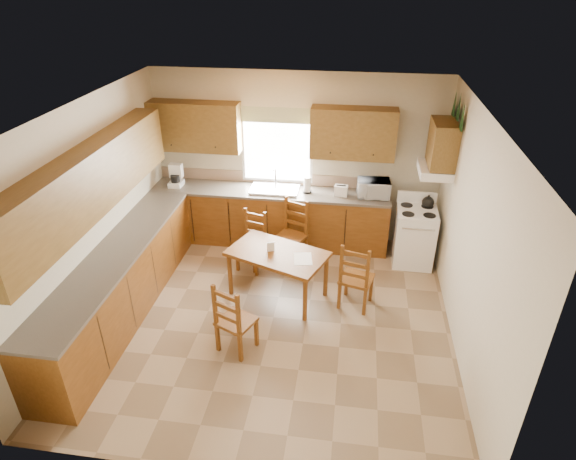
# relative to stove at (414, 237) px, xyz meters

# --- Properties ---
(floor) EXTENTS (4.50, 4.50, 0.00)m
(floor) POSITION_rel_stove_xyz_m (-1.88, -1.64, -0.43)
(floor) COLOR #927758
(floor) RESTS_ON ground
(ceiling) EXTENTS (4.50, 4.50, 0.00)m
(ceiling) POSITION_rel_stove_xyz_m (-1.88, -1.64, 2.27)
(ceiling) COLOR brown
(ceiling) RESTS_ON floor
(wall_left) EXTENTS (4.50, 4.50, 0.00)m
(wall_left) POSITION_rel_stove_xyz_m (-4.13, -1.64, 0.92)
(wall_left) COLOR beige
(wall_left) RESTS_ON floor
(wall_right) EXTENTS (4.50, 4.50, 0.00)m
(wall_right) POSITION_rel_stove_xyz_m (0.37, -1.64, 0.92)
(wall_right) COLOR beige
(wall_right) RESTS_ON floor
(wall_back) EXTENTS (4.50, 4.50, 0.00)m
(wall_back) POSITION_rel_stove_xyz_m (-1.88, 0.61, 0.92)
(wall_back) COLOR beige
(wall_back) RESTS_ON floor
(wall_front) EXTENTS (4.50, 4.50, 0.00)m
(wall_front) POSITION_rel_stove_xyz_m (-1.88, -3.89, 0.92)
(wall_front) COLOR beige
(wall_front) RESTS_ON floor
(lower_cab_back) EXTENTS (3.75, 0.60, 0.88)m
(lower_cab_back) POSITION_rel_stove_xyz_m (-2.25, 0.31, 0.01)
(lower_cab_back) COLOR brown
(lower_cab_back) RESTS_ON floor
(lower_cab_left) EXTENTS (0.60, 3.60, 0.88)m
(lower_cab_left) POSITION_rel_stove_xyz_m (-3.83, -1.79, 0.01)
(lower_cab_left) COLOR brown
(lower_cab_left) RESTS_ON floor
(counter_back) EXTENTS (3.75, 0.63, 0.04)m
(counter_back) POSITION_rel_stove_xyz_m (-2.25, 0.31, 0.47)
(counter_back) COLOR #585047
(counter_back) RESTS_ON lower_cab_back
(counter_left) EXTENTS (0.63, 3.60, 0.04)m
(counter_left) POSITION_rel_stove_xyz_m (-3.83, -1.79, 0.47)
(counter_left) COLOR #585047
(counter_left) RESTS_ON lower_cab_left
(backsplash) EXTENTS (3.75, 0.01, 0.18)m
(backsplash) POSITION_rel_stove_xyz_m (-2.25, 0.60, 0.58)
(backsplash) COLOR #91755E
(backsplash) RESTS_ON counter_back
(upper_cab_back_left) EXTENTS (1.41, 0.33, 0.75)m
(upper_cab_back_left) POSITION_rel_stove_xyz_m (-3.43, 0.44, 1.42)
(upper_cab_back_left) COLOR brown
(upper_cab_back_left) RESTS_ON wall_back
(upper_cab_back_right) EXTENTS (1.25, 0.33, 0.75)m
(upper_cab_back_right) POSITION_rel_stove_xyz_m (-1.02, 0.44, 1.42)
(upper_cab_back_right) COLOR brown
(upper_cab_back_right) RESTS_ON wall_back
(upper_cab_left) EXTENTS (0.33, 3.60, 0.75)m
(upper_cab_left) POSITION_rel_stove_xyz_m (-3.96, -1.79, 1.42)
(upper_cab_left) COLOR brown
(upper_cab_left) RESTS_ON wall_left
(upper_cab_stove) EXTENTS (0.33, 0.62, 0.62)m
(upper_cab_stove) POSITION_rel_stove_xyz_m (0.20, 0.01, 1.47)
(upper_cab_stove) COLOR brown
(upper_cab_stove) RESTS_ON wall_right
(range_hood) EXTENTS (0.44, 0.62, 0.12)m
(range_hood) POSITION_rel_stove_xyz_m (0.15, 0.01, 1.09)
(range_hood) COLOR white
(range_hood) RESTS_ON wall_right
(window_frame) EXTENTS (1.13, 0.02, 1.18)m
(window_frame) POSITION_rel_stove_xyz_m (-2.18, 0.58, 1.12)
(window_frame) COLOR white
(window_frame) RESTS_ON wall_back
(window_pane) EXTENTS (1.05, 0.01, 1.10)m
(window_pane) POSITION_rel_stove_xyz_m (-2.18, 0.57, 1.12)
(window_pane) COLOR white
(window_pane) RESTS_ON wall_back
(window_valance) EXTENTS (1.19, 0.01, 0.24)m
(window_valance) POSITION_rel_stove_xyz_m (-2.18, 0.55, 1.62)
(window_valance) COLOR #58733D
(window_valance) RESTS_ON wall_back
(sink_basin) EXTENTS (0.75, 0.45, 0.04)m
(sink_basin) POSITION_rel_stove_xyz_m (-2.18, 0.31, 0.51)
(sink_basin) COLOR silver
(sink_basin) RESTS_ON counter_back
(pine_decal_a) EXTENTS (0.22, 0.22, 0.36)m
(pine_decal_a) POSITION_rel_stove_xyz_m (0.33, -0.31, 1.95)
(pine_decal_a) COLOR #163917
(pine_decal_a) RESTS_ON wall_right
(pine_decal_b) EXTENTS (0.22, 0.22, 0.36)m
(pine_decal_b) POSITION_rel_stove_xyz_m (0.33, 0.01, 1.99)
(pine_decal_b) COLOR #163917
(pine_decal_b) RESTS_ON wall_right
(pine_decal_c) EXTENTS (0.22, 0.22, 0.36)m
(pine_decal_c) POSITION_rel_stove_xyz_m (0.33, 0.33, 1.95)
(pine_decal_c) COLOR #163917
(pine_decal_c) RESTS_ON wall_right
(stove) EXTENTS (0.59, 0.61, 0.86)m
(stove) POSITION_rel_stove_xyz_m (0.00, 0.00, 0.00)
(stove) COLOR white
(stove) RESTS_ON floor
(coffeemaker) EXTENTS (0.21, 0.25, 0.33)m
(coffeemaker) POSITION_rel_stove_xyz_m (-3.77, 0.26, 0.65)
(coffeemaker) COLOR white
(coffeemaker) RESTS_ON counter_back
(paper_towel) EXTENTS (0.13, 0.13, 0.25)m
(paper_towel) POSITION_rel_stove_xyz_m (-1.67, 0.32, 0.61)
(paper_towel) COLOR white
(paper_towel) RESTS_ON counter_back
(toaster) EXTENTS (0.21, 0.14, 0.16)m
(toaster) POSITION_rel_stove_xyz_m (-1.14, 0.27, 0.57)
(toaster) COLOR white
(toaster) RESTS_ON counter_back
(microwave) EXTENTS (0.47, 0.35, 0.27)m
(microwave) POSITION_rel_stove_xyz_m (-0.65, 0.31, 0.62)
(microwave) COLOR white
(microwave) RESTS_ON counter_back
(dining_table) EXTENTS (1.46, 1.14, 0.69)m
(dining_table) POSITION_rel_stove_xyz_m (-1.90, -1.14, -0.09)
(dining_table) COLOR brown
(dining_table) RESTS_ON floor
(chair_near_left) EXTENTS (0.51, 0.50, 0.94)m
(chair_near_left) POSITION_rel_stove_xyz_m (-2.21, -2.26, 0.04)
(chair_near_left) COLOR brown
(chair_near_left) RESTS_ON floor
(chair_near_right) EXTENTS (0.49, 0.48, 0.97)m
(chair_near_right) POSITION_rel_stove_xyz_m (-0.84, -1.21, 0.05)
(chair_near_right) COLOR brown
(chair_near_right) RESTS_ON floor
(chair_far_left) EXTENTS (0.53, 0.52, 0.98)m
(chair_far_left) POSITION_rel_stove_xyz_m (-1.85, -0.26, 0.06)
(chair_far_left) COLOR brown
(chair_far_left) RESTS_ON floor
(chair_far_right) EXTENTS (0.46, 0.45, 0.90)m
(chair_far_right) POSITION_rel_stove_xyz_m (-2.40, -0.53, 0.02)
(chair_far_right) COLOR brown
(chair_far_right) RESTS_ON floor
(table_paper) EXTENTS (0.28, 0.34, 0.00)m
(table_paper) POSITION_rel_stove_xyz_m (-1.55, -1.25, 0.26)
(table_paper) COLOR white
(table_paper) RESTS_ON dining_table
(table_card) EXTENTS (0.10, 0.06, 0.13)m
(table_card) POSITION_rel_stove_xyz_m (-1.99, -1.12, 0.32)
(table_card) COLOR white
(table_card) RESTS_ON dining_table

